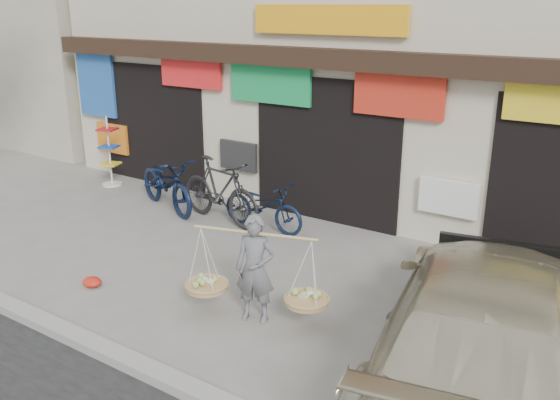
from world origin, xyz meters
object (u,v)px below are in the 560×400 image
Objects in this scene: bike_3 at (167,183)px; display_rack at (110,158)px; suv at (487,324)px; bike_1 at (220,191)px; bike_2 at (263,206)px; bike_0 at (166,183)px; street_vendor at (255,274)px.

bike_3 is 1.30× the size of display_rack.
bike_3 is 0.38× the size of suv.
suv is at bearing -103.48° from bike_1.
suv is at bearing -17.27° from display_rack.
display_rack reaches higher than bike_2.
bike_0 is at bearing 110.80° from bike_3.
bike_1 is 6.07m from suv.
display_rack is (-9.21, 2.86, -0.10)m from suv.
suv is (4.70, -2.51, 0.30)m from bike_2.
suv is (2.87, 0.24, 0.09)m from street_vendor.
bike_0 reaches higher than bike_2.
display_rack reaches higher than bike_3.
suv is 9.64m from display_rack.
suv reaches higher than bike_2.
bike_3 is at bearing -29.76° from suv.
bike_1 reaches higher than bike_2.
street_vendor reaches higher than bike_2.
bike_2 is at bearing -39.14° from suv.
bike_3 is (-1.35, -0.01, -0.08)m from bike_1.
bike_0 is 1.20× the size of bike_2.
street_vendor reaches higher than bike_0.
display_rack reaches higher than bike_1.
bike_3 is at bearing -69.20° from bike_0.
bike_0 is 2.29m from display_rack.
street_vendor is 4.86m from bike_0.
bike_0 is 2.28m from bike_2.
street_vendor is 7.05m from display_rack.
bike_0 is 0.38× the size of suv.
bike_0 is at bearing 94.95° from bike_2.
suv is at bearing -87.86° from bike_0.
bike_0 is at bearing -12.81° from display_rack.
bike_2 is 0.83× the size of bike_3.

